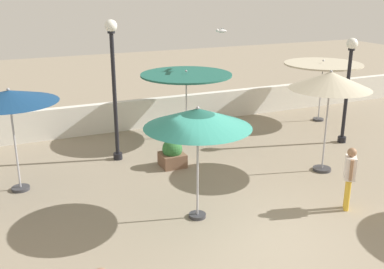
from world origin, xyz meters
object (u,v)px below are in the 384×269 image
(patio_umbrella_0, at_px, (330,81))
(lamp_post_0, at_px, (348,79))
(patio_umbrella_2, at_px, (198,119))
(seagull_1, at_px, (222,31))
(planter, at_px, (172,154))
(patio_umbrella_3, at_px, (9,97))
(guest_1, at_px, (350,173))
(patio_umbrella_5, at_px, (186,76))
(patio_umbrella_1, at_px, (323,66))
(lamp_post_1, at_px, (114,77))

(patio_umbrella_0, height_order, lamp_post_0, lamp_post_0)
(patio_umbrella_0, xyz_separation_m, patio_umbrella_2, (-4.51, -1.09, -0.25))
(seagull_1, distance_m, planter, 5.03)
(patio_umbrella_3, xyz_separation_m, guest_1, (7.13, -4.36, -1.57))
(patio_umbrella_0, xyz_separation_m, lamp_post_0, (2.26, 1.75, -0.44))
(patio_umbrella_2, distance_m, lamp_post_0, 7.35)
(patio_umbrella_0, bearing_deg, seagull_1, 102.23)
(patio_umbrella_5, bearing_deg, patio_umbrella_0, -61.39)
(patio_umbrella_5, bearing_deg, patio_umbrella_2, -110.77)
(patio_umbrella_1, bearing_deg, seagull_1, 174.89)
(lamp_post_0, height_order, lamp_post_1, lamp_post_1)
(patio_umbrella_1, xyz_separation_m, lamp_post_0, (-0.98, -2.48, 0.02))
(lamp_post_1, bearing_deg, planter, -42.38)
(patio_umbrella_2, bearing_deg, patio_umbrella_3, 138.33)
(lamp_post_0, height_order, planter, lamp_post_0)
(lamp_post_1, height_order, planter, lamp_post_1)
(patio_umbrella_1, height_order, patio_umbrella_2, patio_umbrella_2)
(patio_umbrella_3, bearing_deg, lamp_post_0, -2.31)
(patio_umbrella_0, bearing_deg, patio_umbrella_1, 52.50)
(lamp_post_0, relative_size, guest_1, 2.25)
(patio_umbrella_3, distance_m, seagull_1, 7.67)
(patio_umbrella_1, xyz_separation_m, planter, (-7.13, -2.14, -1.81))
(patio_umbrella_1, bearing_deg, patio_umbrella_0, -127.50)
(patio_umbrella_3, height_order, planter, patio_umbrella_3)
(guest_1, bearing_deg, patio_umbrella_2, 162.50)
(patio_umbrella_3, height_order, patio_umbrella_5, patio_umbrella_3)
(patio_umbrella_3, relative_size, seagull_1, 2.32)
(seagull_1, relative_size, planter, 1.40)
(patio_umbrella_1, height_order, guest_1, patio_umbrella_1)
(patio_umbrella_3, distance_m, guest_1, 8.50)
(patio_umbrella_1, height_order, patio_umbrella_3, patio_umbrella_3)
(patio_umbrella_0, distance_m, lamp_post_1, 6.19)
(patio_umbrella_0, distance_m, seagull_1, 4.82)
(guest_1, bearing_deg, patio_umbrella_1, 56.18)
(patio_umbrella_3, relative_size, lamp_post_1, 0.65)
(seagull_1, bearing_deg, guest_1, -90.46)
(lamp_post_1, distance_m, guest_1, 7.09)
(planter, bearing_deg, patio_umbrella_2, -101.24)
(patio_umbrella_1, distance_m, planter, 7.66)
(patio_umbrella_0, bearing_deg, lamp_post_1, 147.62)
(patio_umbrella_2, distance_m, patio_umbrella_5, 5.92)
(patio_umbrella_1, relative_size, patio_umbrella_3, 1.08)
(patio_umbrella_3, distance_m, planter, 4.80)
(patio_umbrella_0, relative_size, patio_umbrella_3, 1.07)
(patio_umbrella_3, xyz_separation_m, patio_umbrella_5, (5.76, 2.26, -0.32))
(patio_umbrella_2, bearing_deg, patio_umbrella_0, 13.62)
(patio_umbrella_3, relative_size, lamp_post_0, 0.78)
(patio_umbrella_5, xyz_separation_m, lamp_post_0, (4.68, -2.68, 0.02))
(lamp_post_0, bearing_deg, lamp_post_1, 168.20)
(patio_umbrella_3, bearing_deg, patio_umbrella_1, 10.20)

